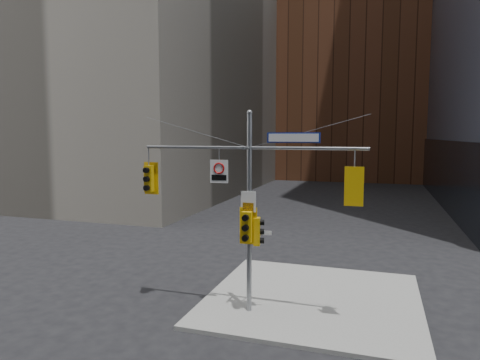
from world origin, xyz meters
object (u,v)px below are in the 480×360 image
Objects in this scene: traffic_light_east_arm at (354,186)px; traffic_light_pole_front at (247,227)px; regulatory_sign_arm at (219,171)px; street_sign_blade at (293,138)px; signal_assembly at (249,193)px; traffic_light_pole_side at (258,231)px; traffic_light_west_arm at (149,179)px.

traffic_light_east_arm reaches higher than traffic_light_pole_front.
regulatory_sign_arm is (-1.12, 0.25, 1.91)m from traffic_light_pole_front.
traffic_light_pole_front is at bearing -169.80° from street_sign_blade.
signal_assembly is 1.39m from traffic_light_pole_side.
street_sign_blade is at bearing -2.84° from traffic_light_east_arm.
traffic_light_pole_side is (-3.22, 0.01, -1.73)m from traffic_light_east_arm.
regulatory_sign_arm is at bearing -178.97° from signal_assembly.
traffic_light_east_arm is 0.71× the size of street_sign_blade.
traffic_light_pole_side is (0.32, 0.02, -1.35)m from signal_assembly.
traffic_light_west_arm is 0.97× the size of traffic_light_east_arm.
signal_assembly is 3.56m from traffic_light_east_arm.
street_sign_blade reaches higher than regulatory_sign_arm.
street_sign_blade is at bearing 1.12° from traffic_light_west_arm.
signal_assembly reaches higher than regulatory_sign_arm.
street_sign_blade is (1.54, 0.27, 3.08)m from traffic_light_pole_front.
signal_assembly reaches higher than traffic_light_east_arm.
signal_assembly reaches higher than traffic_light_pole_side.
traffic_light_pole_front is 0.73× the size of street_sign_blade.
traffic_light_pole_front is at bearing 119.65° from traffic_light_pole_side.
traffic_light_east_arm is (7.51, -0.01, -0.00)m from traffic_light_west_arm.
signal_assembly is 6.11× the size of traffic_light_pole_front.
traffic_light_east_arm is 1.53× the size of regulatory_sign_arm.
street_sign_blade is (1.22, -0.01, 3.28)m from traffic_light_pole_side.
traffic_light_pole_front is at bearing -2.81° from traffic_light_west_arm.
traffic_light_pole_front is (-0.00, -0.27, -1.15)m from signal_assembly.
signal_assembly is 9.66× the size of regulatory_sign_arm.
street_sign_blade is 2.90m from regulatory_sign_arm.
traffic_light_west_arm reaches higher than traffic_light_pole_side.
traffic_light_pole_front is (-0.32, -0.28, 0.20)m from traffic_light_pole_side.
traffic_light_east_arm is at bearing 1.13° from traffic_light_west_arm.
traffic_light_east_arm is at bearing 3.11° from traffic_light_pole_front.
regulatory_sign_arm is (2.85, -0.03, 0.38)m from traffic_light_west_arm.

